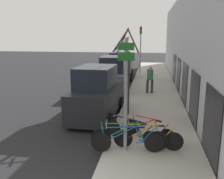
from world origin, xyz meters
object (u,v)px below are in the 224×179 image
Objects in this scene: parked_car_0 at (97,95)px; parked_car_1 at (114,76)px; traffic_light at (141,43)px; parked_car_2 at (121,66)px; bicycle_1 at (129,138)px; bicycle_0 at (128,141)px; pedestrian_near at (150,77)px; bicycle_2 at (148,138)px; signpost at (126,92)px; street_tree at (127,73)px; bicycle_4 at (149,130)px; bicycle_3 at (131,132)px.

parked_car_1 is (-0.06, 5.50, -0.01)m from parked_car_0.
traffic_light reaches higher than parked_car_0.
parked_car_2 is at bearing 93.96° from parked_car_0.
bicycle_1 is 14.51m from parked_car_2.
parked_car_0 reaches higher than bicycle_0.
parked_car_0 reaches higher than bicycle_1.
pedestrian_near reaches higher than bicycle_1.
parked_car_1 is (-2.48, 8.86, 0.55)m from bicycle_2.
parked_car_2 is 3.53m from traffic_light.
signpost is 3.70m from street_tree.
bicycle_2 is 16.87m from traffic_light.
bicycle_4 is 0.39× the size of parked_car_2.
parked_car_0 is at bearing 115.78° from signpost.
street_tree reaches higher than pedestrian_near.
signpost is at bearing 103.51° from bicycle_2.
bicycle_1 reaches higher than bicycle_0.
bicycle_4 is 16.17m from traffic_light.
traffic_light is at bearing 35.26° from bicycle_3.
bicycle_1 is 1.30× the size of bicycle_3.
street_tree is (-0.45, 3.67, 1.55)m from bicycle_1.
pedestrian_near is (0.69, 8.35, -0.90)m from signpost.
bicycle_2 is 8.20m from pedestrian_near.
parked_car_2 reaches higher than bicycle_3.
bicycle_3 is 8.68m from parked_car_1.
traffic_light is at bearing 86.82° from parked_car_0.
signpost reaches higher than bicycle_3.
traffic_light is at bearing -0.90° from bicycle_1.
bicycle_0 is 17.17m from traffic_light.
parked_car_2 is (-2.70, 13.49, 0.56)m from bicycle_4.
bicycle_2 reaches higher than bicycle_4.
traffic_light reaches higher than bicycle_3.
traffic_light is (1.36, 13.29, 1.95)m from parked_car_0.
bicycle_3 is at bearing 75.69° from signpost.
bicycle_4 is (0.03, 0.71, -0.01)m from bicycle_2.
parked_car_1 is at bearing -90.42° from parked_car_2.
bicycle_3 is 0.42× the size of traffic_light.
bicycle_4 is at bearing -38.92° from bicycle_1.
pedestrian_near is 4.87m from street_tree.
parked_car_0 is (-2.46, 2.65, 0.57)m from bicycle_4.
bicycle_0 is 4.14m from parked_car_0.
traffic_light is at bearing 91.20° from signpost.
parked_car_0 is at bearing -90.85° from parked_car_1.
pedestrian_near is at bearing 33.96° from bicycle_4.
parked_car_1 is at bearing 104.90° from street_tree.
signpost is 0.84× the size of parked_car_1.
street_tree reaches higher than bicycle_4.
bicycle_0 is at bearing -84.45° from parked_car_2.
street_tree is at bearing -89.95° from traffic_light.
street_tree is at bearing 64.97° from pedestrian_near.
bicycle_4 is at bearing -81.15° from parked_car_2.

